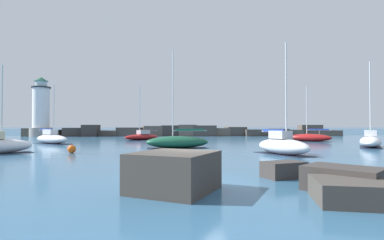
{
  "coord_description": "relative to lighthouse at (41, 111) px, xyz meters",
  "views": [
    {
      "loc": [
        -0.77,
        -12.28,
        2.38
      ],
      "look_at": [
        1.35,
        32.04,
        3.12
      ],
      "focal_mm": 28.0,
      "sensor_mm": 36.0,
      "label": 1
    }
  ],
  "objects": [
    {
      "name": "ground_plane",
      "position": [
        29.51,
        -51.96,
        -5.34
      ],
      "size": [
        600.0,
        600.0,
        0.0
      ],
      "primitive_type": "plane",
      "color": "#336084"
    },
    {
      "name": "open_sea_beyond",
      "position": [
        29.51,
        60.36,
        -5.33
      ],
      "size": [
        400.0,
        116.0,
        0.01
      ],
      "color": "#235175",
      "rests_on": "ground"
    },
    {
      "name": "breakwater_jetty",
      "position": [
        30.12,
        0.59,
        -4.4
      ],
      "size": [
        68.12,
        6.84,
        2.44
      ],
      "color": "#4C443D",
      "rests_on": "ground"
    },
    {
      "name": "lighthouse",
      "position": [
        0.0,
        0.0,
        0.0
      ],
      "size": [
        4.47,
        4.47,
        12.46
      ],
      "color": "gray",
      "rests_on": "ground"
    },
    {
      "name": "foreground_rocks",
      "position": [
        31.14,
        -53.61,
        -4.77
      ],
      "size": [
        9.32,
        6.56,
        1.4
      ],
      "color": "#423D38",
      "rests_on": "ground"
    },
    {
      "name": "sailboat_moored_0",
      "position": [
        12.69,
        -25.4,
        -4.66
      ],
      "size": [
        6.23,
        5.57,
        7.52
      ],
      "color": "white",
      "rests_on": "ground"
    },
    {
      "name": "sailboat_moored_1",
      "position": [
        28.72,
        -33.49,
        -4.68
      ],
      "size": [
        6.62,
        2.85,
        9.97
      ],
      "color": "#195138",
      "rests_on": "ground"
    },
    {
      "name": "sailboat_moored_2",
      "position": [
        49.42,
        -33.07,
        -4.64
      ],
      "size": [
        4.91,
        6.16,
        9.13
      ],
      "color": "white",
      "rests_on": "ground"
    },
    {
      "name": "sailboat_moored_3",
      "position": [
        47.8,
        -22.0,
        -4.76
      ],
      "size": [
        5.95,
        4.84,
        8.03
      ],
      "color": "maroon",
      "rests_on": "ground"
    },
    {
      "name": "sailboat_moored_4",
      "position": [
        37.21,
        -40.41,
        -4.6
      ],
      "size": [
        3.94,
        5.86,
        8.98
      ],
      "color": "silver",
      "rests_on": "ground"
    },
    {
      "name": "sailboat_moored_6",
      "position": [
        23.08,
        -16.49,
        -4.76
      ],
      "size": [
        5.93,
        5.94,
        8.68
      ],
      "color": "maroon",
      "rests_on": "ground"
    },
    {
      "name": "mooring_buoy_orange_near",
      "position": [
        19.81,
        -38.54,
        -4.99
      ],
      "size": [
        0.69,
        0.69,
        0.89
      ],
      "color": "#EA5914",
      "rests_on": "ground"
    }
  ]
}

